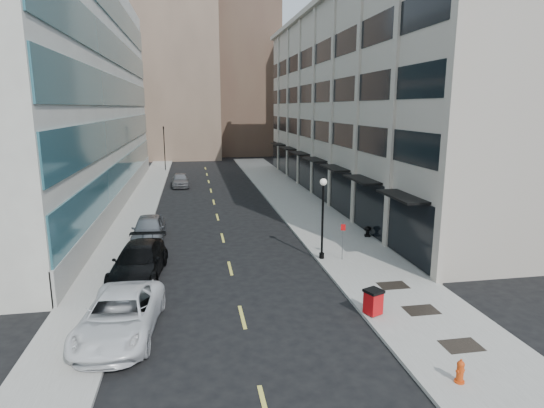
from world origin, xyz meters
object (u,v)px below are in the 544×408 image
object	(u,v)px
car_white_van	(120,316)
car_grey_sedan	(180,180)
trash_bin	(373,301)
lamppost	(323,211)
sign_post	(343,235)
car_black_pickup	(139,261)
traffic_signal	(163,129)
fire_hydrant	(460,371)
car_silver_sedan	(149,229)
urn_planter	(368,230)

from	to	relation	value
car_white_van	car_grey_sedan	xyz separation A→B (m)	(1.60, 33.74, -0.05)
trash_bin	lamppost	size ratio (longest dim) A/B	0.23
car_grey_sedan	car_white_van	bearing A→B (deg)	-94.83
trash_bin	sign_post	world-z (taller)	sign_post
car_black_pickup	sign_post	size ratio (longest dim) A/B	2.66
trash_bin	sign_post	size ratio (longest dim) A/B	0.49
traffic_signal	fire_hydrant	xyz separation A→B (m)	(11.74, -52.04, -5.18)
car_silver_sedan	lamppost	world-z (taller)	lamppost
traffic_signal	car_black_pickup	distance (m)	40.78
car_white_van	car_silver_sedan	xyz separation A→B (m)	(0.00, 12.74, 0.04)
sign_post	urn_planter	xyz separation A→B (m)	(3.20, 4.22, -1.02)
car_black_pickup	lamppost	bearing A→B (deg)	9.81
fire_hydrant	urn_planter	size ratio (longest dim) A/B	1.13
traffic_signal	urn_planter	bearing A→B (deg)	-67.15
traffic_signal	car_white_van	distance (m)	47.00
car_white_van	lamppost	size ratio (longest dim) A/B	1.25
fire_hydrant	lamppost	world-z (taller)	lamppost
car_black_pickup	sign_post	bearing A→B (deg)	7.38
car_white_van	trash_bin	xyz separation A→B (m)	(10.20, -0.25, -0.08)
car_silver_sedan	car_grey_sedan	xyz separation A→B (m)	(1.60, 21.00, -0.08)
traffic_signal	car_grey_sedan	size ratio (longest dim) A/B	1.53
car_white_van	lamppost	bearing A→B (deg)	39.87
car_grey_sedan	fire_hydrant	bearing A→B (deg)	-78.52
car_white_van	trash_bin	size ratio (longest dim) A/B	5.41
lamppost	traffic_signal	bearing A→B (deg)	105.23
fire_hydrant	lamppost	xyz separation A→B (m)	(-0.94, 12.38, 2.41)
car_white_van	traffic_signal	bearing A→B (deg)	95.70
car_silver_sedan	sign_post	world-z (taller)	sign_post
urn_planter	trash_bin	bearing A→B (deg)	-110.61
urn_planter	car_grey_sedan	bearing A→B (deg)	119.28
traffic_signal	car_grey_sedan	bearing A→B (deg)	-79.97
traffic_signal	sign_post	xyz separation A→B (m)	(11.90, -40.05, -4.12)
car_silver_sedan	fire_hydrant	size ratio (longest dim) A/B	6.34
car_grey_sedan	car_black_pickup	bearing A→B (deg)	-95.33
car_black_pickup	car_silver_sedan	size ratio (longest dim) A/B	1.17
lamppost	fire_hydrant	bearing A→B (deg)	-85.68
car_black_pickup	fire_hydrant	world-z (taller)	car_black_pickup
trash_bin	urn_planter	bearing A→B (deg)	46.66
car_black_pickup	sign_post	world-z (taller)	sign_post
traffic_signal	lamppost	world-z (taller)	traffic_signal
car_black_pickup	sign_post	xyz separation A→B (m)	(11.15, 0.43, 0.74)
lamppost	car_black_pickup	bearing A→B (deg)	-175.34
car_grey_sedan	trash_bin	bearing A→B (deg)	-77.91
fire_hydrant	trash_bin	xyz separation A→B (m)	(-0.84, 5.04, 0.20)
traffic_signal	car_grey_sedan	world-z (taller)	traffic_signal
trash_bin	car_grey_sedan	bearing A→B (deg)	81.47
lamppost	urn_planter	distance (m)	6.23
car_white_van	urn_planter	xyz separation A→B (m)	(14.40, 10.92, -0.25)
car_white_van	lamppost	xyz separation A→B (m)	(10.10, 7.08, 2.12)
car_grey_sedan	car_silver_sedan	bearing A→B (deg)	-96.47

